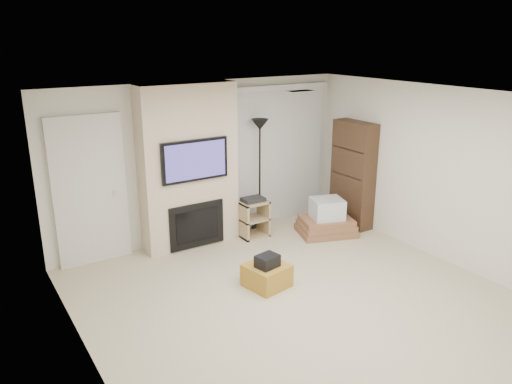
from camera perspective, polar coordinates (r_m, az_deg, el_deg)
floor at (r=6.25m, az=6.08°, el=-12.97°), size 5.00×5.50×0.00m
ceiling at (r=5.43m, az=6.94°, el=10.42°), size 5.00×5.50×0.00m
wall_back at (r=7.95m, az=-6.03°, el=3.54°), size 5.00×0.00×2.50m
wall_left at (r=4.67m, az=-18.41°, el=-7.58°), size 0.00×5.50×2.50m
wall_right at (r=7.49m, az=21.59°, el=1.50°), size 0.00×5.50×2.50m
hvac_vent at (r=6.30m, az=5.13°, el=11.42°), size 0.35×0.18×0.01m
ottoman at (r=6.62m, az=1.23°, el=-9.50°), size 0.59×0.59×0.30m
black_bag at (r=6.48m, az=1.31°, el=-7.89°), size 0.32×0.27×0.16m
fireplace_wall at (r=7.62m, az=-7.67°, el=2.76°), size 1.50×0.47×2.50m
entry_door at (r=7.37m, az=-18.43°, el=0.02°), size 1.02×0.11×2.14m
vertical_blinds at (r=8.59m, az=2.50°, el=4.85°), size 1.98×0.10×2.37m
floor_lamp at (r=8.12m, az=0.44°, el=5.56°), size 0.28×0.28×1.87m
av_stand at (r=8.11m, az=-0.33°, el=-2.76°), size 0.45×0.38×0.66m
box_stack at (r=8.33m, az=8.06°, el=-3.25°), size 1.07×0.93×0.60m
bookshelf at (r=8.60m, az=11.01°, el=1.99°), size 0.30×0.80×1.80m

